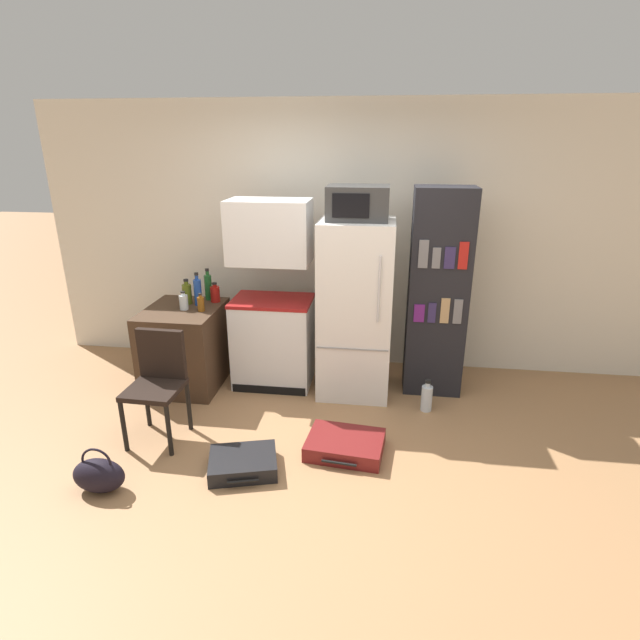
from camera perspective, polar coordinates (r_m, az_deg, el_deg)
name	(u,v)px	position (r m, az deg, el deg)	size (l,w,h in m)	color
ground_plane	(305,470)	(3.77, -1.74, -16.81)	(24.00, 24.00, 0.00)	#A3754C
wall_back	(355,239)	(5.07, 4.07, 9.22)	(6.40, 0.10, 2.62)	silver
side_table	(186,347)	(4.94, -15.12, -2.95)	(0.67, 0.78, 0.77)	#422D1E
kitchen_hutch	(272,304)	(4.67, -5.50, 1.80)	(0.74, 0.52, 1.76)	white
refrigerator	(355,310)	(4.51, 4.06, 1.20)	(0.65, 0.63, 1.61)	white
microwave	(358,203)	(4.30, 4.36, 13.20)	(0.52, 0.39, 0.28)	#333333
bookshelf	(438,294)	(4.61, 13.29, 2.91)	(0.52, 0.37, 1.88)	black
bottle_clear_short	(184,302)	(4.75, -15.32, 2.02)	(0.08, 0.08, 0.17)	silver
bottle_blue_soda	(198,291)	(4.83, -13.79, 3.19)	(0.07, 0.07, 0.32)	#1E47A3
bottle_amber_beer	(201,304)	(4.67, -13.46, 1.83)	(0.06, 0.06, 0.17)	brown
bottle_green_tall	(208,286)	(4.98, -12.65, 3.76)	(0.07, 0.07, 0.31)	#1E6028
bottle_ketchup_red	(215,294)	(4.91, -11.89, 2.96)	(0.09, 0.09, 0.19)	#AD1914
bottle_olive_oil	(187,293)	(4.91, -14.95, 2.95)	(0.09, 0.09, 0.24)	#566619
chair	(158,376)	(4.10, -18.02, -6.11)	(0.41, 0.42, 0.87)	black
suitcase_large_flat	(345,445)	(3.92, 2.88, -14.07)	(0.61, 0.50, 0.12)	maroon
suitcase_small_flat	(243,463)	(3.78, -8.79, -15.87)	(0.56, 0.49, 0.12)	black
handbag	(99,475)	(3.82, -23.96, -15.88)	(0.36, 0.20, 0.33)	black
water_bottle_front	(427,398)	(4.52, 12.10, -8.66)	(0.10, 0.10, 0.29)	silver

